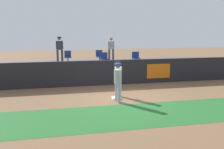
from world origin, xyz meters
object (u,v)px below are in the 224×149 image
object	(u,v)px
first_base	(116,98)
player_runner_visitor	(118,80)
spectator_capped	(60,47)
seat_back_center	(99,55)
spectator_hooded	(111,47)
seat_back_left	(68,56)
seat_front_center	(104,58)
seat_front_right	(136,57)
player_fielder_home	(118,76)

from	to	relation	value
first_base	player_runner_visitor	bearing A→B (deg)	-97.11
player_runner_visitor	spectator_capped	distance (m)	7.95
seat_back_center	player_runner_visitor	bearing A→B (deg)	-92.52
spectator_hooded	seat_back_center	bearing A→B (deg)	46.40
seat_back_left	spectator_capped	distance (m)	0.98
seat_back_center	first_base	bearing A→B (deg)	-92.12
seat_front_center	first_base	bearing A→B (deg)	-93.16
seat_back_left	seat_front_center	xyz separation A→B (m)	(2.24, -1.80, 0.00)
player_runner_visitor	seat_front_right	xyz separation A→B (m)	(2.47, 5.11, 0.39)
spectator_hooded	seat_front_right	bearing A→B (deg)	117.86
seat_front_center	spectator_capped	size ratio (longest dim) A/B	0.47
player_fielder_home	seat_front_center	distance (m)	4.14
seat_back_left	spectator_capped	size ratio (longest dim) A/B	0.47
player_fielder_home	seat_back_left	xyz separation A→B (m)	(-2.17, 5.92, 0.42)
first_base	seat_front_center	world-z (taller)	seat_front_center
first_base	player_fielder_home	world-z (taller)	player_fielder_home
seat_front_right	spectator_capped	world-z (taller)	spectator_capped
seat_front_center	player_runner_visitor	bearing A→B (deg)	-93.58
spectator_capped	player_fielder_home	bearing A→B (deg)	104.98
first_base	player_runner_visitor	size ratio (longest dim) A/B	0.22
seat_front_center	spectator_hooded	world-z (taller)	spectator_hooded
spectator_hooded	spectator_capped	xyz separation A→B (m)	(-3.82, -0.32, 0.06)
first_base	player_fielder_home	bearing A→B (deg)	67.20
player_runner_visitor	seat_back_left	bearing A→B (deg)	-172.92
player_runner_visitor	seat_front_center	size ratio (longest dim) A/B	2.13
seat_back_left	seat_back_center	world-z (taller)	same
spectator_capped	first_base	bearing A→B (deg)	102.37
player_runner_visitor	seat_front_right	bearing A→B (deg)	145.79
seat_back_left	seat_front_right	size ratio (longest dim) A/B	1.00
seat_back_left	seat_front_center	distance (m)	2.87
player_fielder_home	seat_front_center	bearing A→B (deg)	160.71
player_fielder_home	seat_front_right	size ratio (longest dim) A/B	2.09
seat_back_center	seat_back_left	bearing A→B (deg)	-179.99
first_base	seat_front_right	distance (m)	5.33
seat_front_right	spectator_capped	distance (m)	5.50
player_runner_visitor	spectator_hooded	bearing A→B (deg)	161.68
player_fielder_home	seat_front_right	bearing A→B (deg)	133.41
seat_back_left	seat_front_right	distance (m)	4.74
player_fielder_home	seat_back_center	bearing A→B (deg)	161.15
seat_back_center	spectator_capped	distance (m)	2.88
seat_back_left	spectator_capped	xyz separation A→B (m)	(-0.54, 0.59, 0.57)
seat_front_center	spectator_capped	xyz separation A→B (m)	(-2.78, 2.39, 0.57)
player_fielder_home	seat_front_center	world-z (taller)	seat_front_center
seat_front_right	seat_back_center	size ratio (longest dim) A/B	1.00
seat_front_right	spectator_hooded	bearing A→B (deg)	112.17
player_fielder_home	player_runner_visitor	xyz separation A→B (m)	(-0.25, -0.99, 0.02)
first_base	seat_back_center	bearing A→B (deg)	87.88
spectator_capped	spectator_hooded	bearing A→B (deg)	177.21
first_base	seat_front_center	xyz separation A→B (m)	(0.25, 4.56, 1.39)
first_base	seat_front_right	world-z (taller)	seat_front_right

